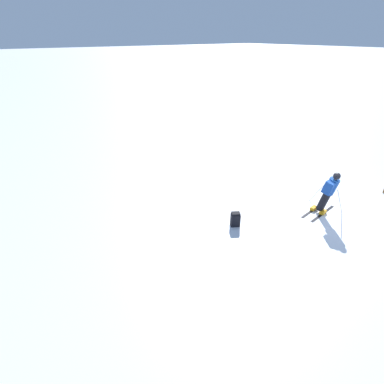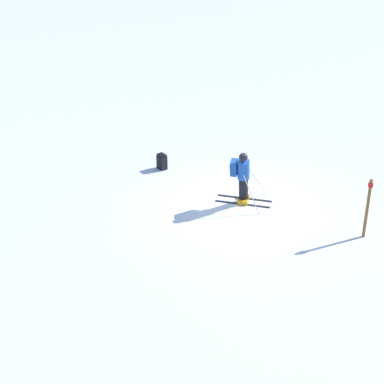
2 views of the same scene
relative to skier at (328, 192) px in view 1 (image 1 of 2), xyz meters
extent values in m
plane|color=white|center=(-0.10, -0.01, -0.92)|extent=(300.00, 300.00, 0.00)
cube|color=black|center=(0.03, -0.03, -0.92)|extent=(0.26, 1.57, 0.01)
cube|color=black|center=(0.38, 0.01, -0.92)|extent=(0.26, 1.57, 0.01)
cube|color=orange|center=(0.03, -0.03, -0.85)|extent=(0.17, 0.29, 0.12)
cube|color=orange|center=(0.38, 0.01, -0.85)|extent=(0.17, 0.29, 0.12)
cylinder|color=black|center=(0.10, -0.02, -0.43)|extent=(0.44, 0.30, 0.78)
cylinder|color=#194799|center=(-0.04, -0.04, 0.21)|extent=(0.49, 0.39, 0.64)
sphere|color=tan|center=(-0.13, -0.04, 0.59)|extent=(0.27, 0.23, 0.25)
sphere|color=black|center=(-0.13, -0.04, 0.62)|extent=(0.31, 0.27, 0.29)
cube|color=#194293|center=(-0.08, 0.22, 0.24)|extent=(0.39, 0.22, 0.49)
cylinder|color=#B7B7BC|center=(-0.30, -0.36, -0.39)|extent=(0.14, 0.54, 1.07)
cylinder|color=#B7B7BC|center=(0.54, -0.27, -0.35)|extent=(0.74, 0.46, 1.16)
cube|color=black|center=(1.35, 3.02, -0.70)|extent=(0.35, 0.37, 0.44)
cube|color=black|center=(1.35, 3.02, -0.45)|extent=(0.31, 0.33, 0.06)
camera|label=1|loc=(-4.53, 9.12, 4.79)|focal=28.00mm
camera|label=2|loc=(-15.31, -4.37, 7.83)|focal=60.00mm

